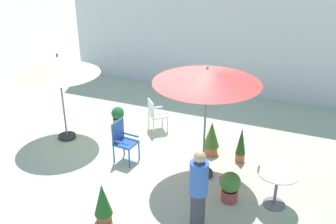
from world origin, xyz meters
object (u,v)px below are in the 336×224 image
at_px(patio_umbrella_0, 207,77).
at_px(patio_chair_1, 155,113).
at_px(potted_plant_1, 103,202).
at_px(standing_person, 198,191).
at_px(potted_plant_0, 212,137).
at_px(cafe_table_0, 277,182).
at_px(patio_umbrella_1, 58,65).
at_px(potted_plant_2, 118,116).
at_px(potted_plant_4, 230,186).
at_px(patio_chair_0, 123,139).
at_px(potted_plant_3, 241,145).

distance_m(patio_umbrella_0, patio_chair_1, 2.95).
relative_size(potted_plant_1, standing_person, 0.51).
height_order(patio_umbrella_0, potted_plant_0, patio_umbrella_0).
xyz_separation_m(patio_umbrella_0, cafe_table_0, (1.59, -0.45, -1.73)).
relative_size(patio_umbrella_1, cafe_table_0, 2.88).
bearing_deg(patio_umbrella_1, potted_plant_1, -43.10).
bearing_deg(potted_plant_2, potted_plant_1, -64.52).
height_order(cafe_table_0, potted_plant_4, cafe_table_0).
distance_m(potted_plant_2, potted_plant_4, 4.17).
relative_size(patio_chair_0, standing_person, 0.62).
height_order(patio_chair_0, potted_plant_2, patio_chair_0).
distance_m(cafe_table_0, potted_plant_0, 2.16).
bearing_deg(potted_plant_1, standing_person, 16.16).
distance_m(cafe_table_0, patio_chair_0, 3.48).
bearing_deg(standing_person, potted_plant_3, 85.66).
relative_size(patio_umbrella_0, potted_plant_3, 2.90).
height_order(patio_umbrella_1, patio_chair_0, patio_umbrella_1).
distance_m(patio_chair_0, potted_plant_1, 2.11).
height_order(patio_chair_1, potted_plant_1, patio_chair_1).
xyz_separation_m(cafe_table_0, patio_chair_1, (-3.41, 1.97, -0.02)).
distance_m(patio_chair_0, potted_plant_4, 2.69).
bearing_deg(potted_plant_3, cafe_table_0, -53.16).
relative_size(patio_umbrella_0, patio_umbrella_1, 1.11).
xyz_separation_m(patio_umbrella_0, potted_plant_3, (0.62, 0.86, -1.82)).
xyz_separation_m(patio_chair_0, potted_plant_1, (0.68, -1.99, -0.13)).
distance_m(patio_umbrella_1, patio_chair_0, 2.35).
xyz_separation_m(patio_chair_1, potted_plant_1, (0.62, -3.64, -0.08)).
xyz_separation_m(patio_chair_0, patio_chair_1, (0.06, 1.65, -0.05)).
relative_size(patio_chair_0, potted_plant_1, 1.22).
bearing_deg(patio_umbrella_0, cafe_table_0, -15.64).
xyz_separation_m(patio_chair_0, potted_plant_4, (2.63, -0.52, -0.21)).
bearing_deg(potted_plant_1, potted_plant_2, 115.48).
relative_size(patio_umbrella_0, potted_plant_4, 3.94).
xyz_separation_m(patio_chair_1, standing_person, (2.24, -3.17, 0.31)).
xyz_separation_m(patio_umbrella_0, potted_plant_0, (-0.09, 0.91, -1.81)).
height_order(potted_plant_0, potted_plant_1, potted_plant_0).
bearing_deg(cafe_table_0, patio_umbrella_1, 172.49).
xyz_separation_m(potted_plant_0, potted_plant_2, (-2.79, 0.50, -0.16)).
bearing_deg(cafe_table_0, potted_plant_3, 126.84).
relative_size(potted_plant_2, potted_plant_3, 0.61).
height_order(cafe_table_0, patio_chair_1, patio_chair_1).
bearing_deg(potted_plant_1, patio_chair_1, 99.65).
bearing_deg(patio_umbrella_0, standing_person, -75.47).
xyz_separation_m(potted_plant_1, potted_plant_3, (1.81, 2.98, 0.01)).
bearing_deg(potted_plant_1, patio_umbrella_0, 60.56).
distance_m(patio_umbrella_0, potted_plant_0, 2.02).
bearing_deg(potted_plant_1, cafe_table_0, 30.95).
height_order(patio_umbrella_0, cafe_table_0, patio_umbrella_0).
distance_m(potted_plant_1, potted_plant_2, 3.91).
height_order(cafe_table_0, potted_plant_2, cafe_table_0).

